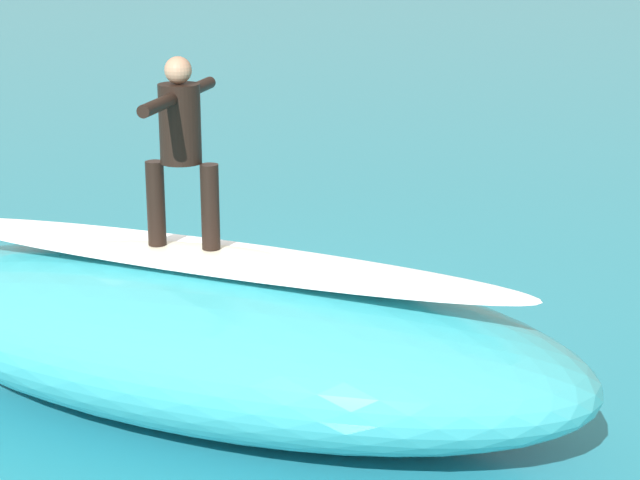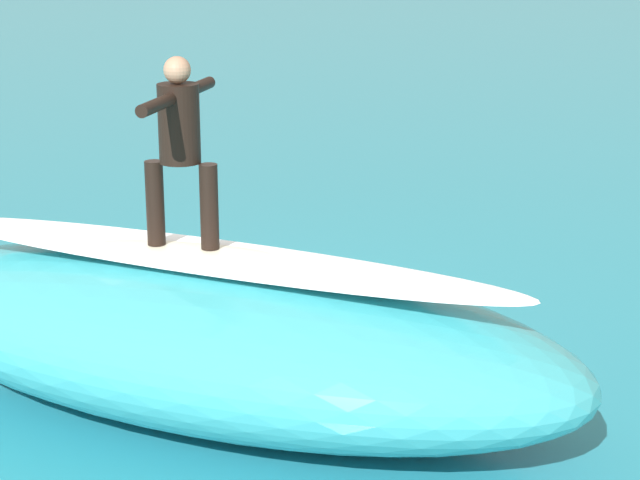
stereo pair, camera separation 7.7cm
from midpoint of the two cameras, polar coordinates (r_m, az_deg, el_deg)
ground_plane at (r=12.52m, az=-5.17°, el=-4.40°), size 120.00×120.00×0.00m
wave_crest at (r=10.33m, az=-5.61°, el=-4.81°), size 7.36×3.92×1.42m
wave_foam_lip at (r=10.08m, az=-5.73°, el=-0.83°), size 6.02×1.96×0.08m
surfboard_riding at (r=10.21m, az=-7.03°, el=-0.60°), size 1.97×0.52×0.10m
surfer_riding at (r=9.96m, az=-7.24°, el=5.10°), size 0.67×1.60×1.69m
surfboard_paddling at (r=13.05m, az=5.17°, el=-3.32°), size 2.31×1.18×0.08m
surfer_paddling at (r=13.05m, az=4.68°, el=-2.51°), size 1.69×0.75×0.31m
foam_patch_near at (r=11.84m, az=8.15°, el=-5.51°), size 0.94×1.03×0.09m
foam_patch_mid at (r=11.76m, az=-10.67°, el=-5.58°), size 0.49×0.60×0.17m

